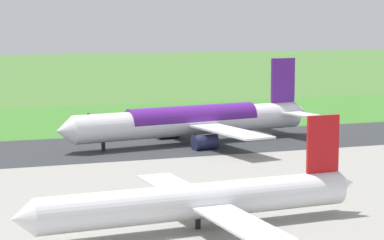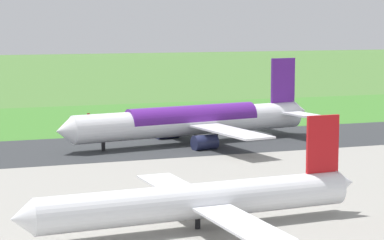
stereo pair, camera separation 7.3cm
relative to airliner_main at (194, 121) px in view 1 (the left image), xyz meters
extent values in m
plane|color=#477233|center=(3.75, 0.06, -4.35)|extent=(800.00, 800.00, 0.00)
cube|color=#2D3033|center=(3.75, 0.06, -4.32)|extent=(600.00, 28.31, 0.06)
cube|color=gray|center=(3.75, 59.15, -4.33)|extent=(440.00, 110.00, 0.05)
cube|color=#3C782B|center=(3.75, -31.00, -4.33)|extent=(600.00, 80.00, 0.04)
cylinder|color=white|center=(0.37, 0.06, -0.15)|extent=(48.20, 13.06, 5.20)
cone|color=white|center=(25.52, 4.27, -0.15)|extent=(3.77, 5.37, 4.94)
cone|color=white|center=(-24.48, -4.10, 0.45)|extent=(4.18, 4.94, 4.42)
cube|color=#591E8C|center=(-20.46, -3.43, 6.95)|extent=(5.61, 1.42, 9.00)
cube|color=white|center=(-21.36, 2.00, 0.65)|extent=(5.43, 9.54, 0.36)
cube|color=white|center=(-19.55, -8.85, 0.65)|extent=(5.43, 9.54, 0.36)
cube|color=white|center=(-2.43, 10.75, -0.55)|extent=(9.55, 22.69, 0.35)
cube|color=white|center=(1.20, -10.95, -0.55)|extent=(9.55, 22.69, 0.35)
cylinder|color=#23284C|center=(0.61, 7.71, -3.03)|extent=(4.90, 3.50, 2.80)
cylinder|color=#23284C|center=(3.09, -7.09, -3.03)|extent=(4.90, 3.50, 2.80)
cylinder|color=black|center=(18.36, 3.08, -2.64)|extent=(0.70, 0.70, 3.42)
cylinder|color=black|center=(-3.25, 3.51, -2.64)|extent=(0.70, 0.70, 3.42)
cylinder|color=black|center=(-1.92, -4.38, -2.64)|extent=(0.70, 0.70, 3.42)
cylinder|color=#591E8C|center=(0.37, 0.06, 0.37)|extent=(26.90, 9.52, 5.23)
cylinder|color=white|center=(19.77, 57.02, -1.12)|extent=(37.07, 6.14, 4.00)
cone|color=white|center=(39.34, 58.17, -1.12)|extent=(2.52, 3.93, 3.80)
cone|color=white|center=(0.43, 55.90, -0.66)|extent=(2.88, 3.55, 3.40)
cube|color=red|center=(3.56, 56.08, 4.33)|extent=(4.32, 0.63, 6.92)
cube|color=white|center=(18.51, 65.42, -1.43)|extent=(5.59, 17.15, 0.27)
cube|color=white|center=(19.50, 48.54, -1.43)|extent=(5.59, 17.15, 0.27)
cylinder|color=black|center=(19.77, 57.02, -3.74)|extent=(0.61, 0.61, 1.23)
cylinder|color=slate|center=(14.05, -30.87, -3.25)|extent=(0.10, 0.10, 2.21)
cube|color=red|center=(14.05, -30.89, -1.84)|extent=(0.60, 0.04, 0.60)
cone|color=orange|center=(20.36, -29.76, -4.08)|extent=(0.40, 0.40, 0.55)
camera|label=1|loc=(47.97, 134.87, 18.91)|focal=70.76mm
camera|label=2|loc=(47.90, 134.89, 18.91)|focal=70.76mm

